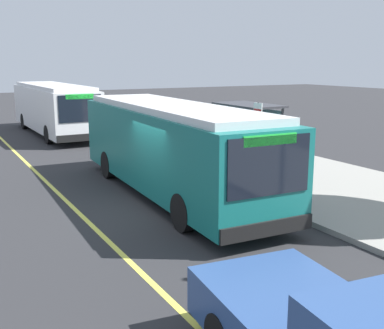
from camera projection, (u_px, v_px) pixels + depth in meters
name	position (u px, v px, depth m)	size (l,w,h in m)	color
ground_plane	(160.00, 209.00, 14.06)	(120.00, 120.00, 0.00)	#2B2B2D
sidewalk_curb	(313.00, 182.00, 16.89)	(44.00, 6.40, 0.15)	gray
lane_stripe_center	(87.00, 220.00, 13.01)	(36.00, 0.14, 0.01)	#E0D64C
transit_bus_main	(172.00, 146.00, 15.22)	(10.72, 3.00, 2.95)	#146B66
transit_bus_second	(54.00, 107.00, 28.27)	(10.92, 2.69, 2.95)	white
bus_shelter	(249.00, 121.00, 19.04)	(2.90, 1.60, 2.48)	#333338
waiting_bench	(251.00, 153.00, 19.21)	(1.60, 0.48, 0.95)	brown
route_sign_post	(258.00, 132.00, 15.79)	(0.44, 0.08, 2.80)	#333338
pedestrian_commuter	(218.00, 138.00, 20.06)	(0.24, 0.40, 1.69)	#282D47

